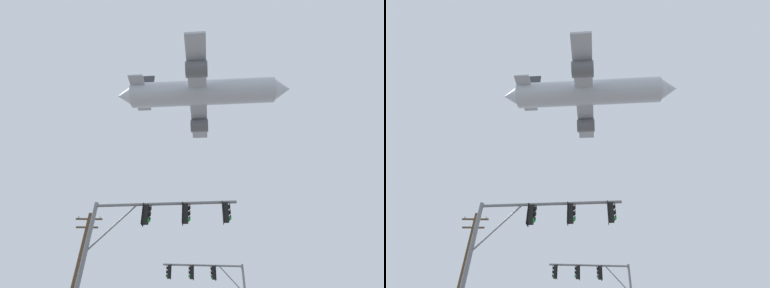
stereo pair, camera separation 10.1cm
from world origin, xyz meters
TOP-DOWN VIEW (x-y plane):
  - signal_pole_near at (-1.92, 6.15)m, footprint 7.03×0.92m
  - signal_pole_far at (1.93, 16.00)m, footprint 6.32×0.78m
  - utility_pole at (-8.20, 15.50)m, footprint 2.20×0.28m
  - airplane at (2.43, 24.92)m, footprint 30.14×23.29m

SIDE VIEW (x-z plane):
  - signal_pole_far at x=1.93m, z-range 1.65..7.59m
  - utility_pole at x=-8.20m, z-range 0.30..10.04m
  - signal_pole_near at x=-1.92m, z-range 1.86..8.54m
  - airplane at x=2.43m, z-range 31.23..39.44m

